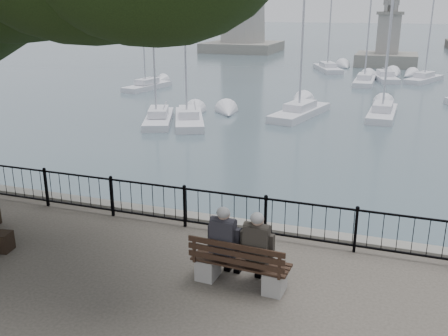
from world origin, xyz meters
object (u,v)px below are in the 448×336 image
at_px(person_left, 226,246).
at_px(person_right, 259,252).
at_px(bench, 240,269).
at_px(lion_monument, 388,44).

height_order(person_left, person_right, same).
distance_m(bench, lion_monument, 49.58).
distance_m(person_right, lion_monument, 49.48).
bearing_deg(lion_monument, bench, -91.09).
height_order(bench, person_right, person_right).
height_order(person_left, lion_monument, lion_monument).
bearing_deg(bench, person_left, 157.85).
bearing_deg(person_right, bench, -165.70).
xyz_separation_m(bench, lion_monument, (0.94, 49.56, 0.99)).
xyz_separation_m(person_right, lion_monument, (0.59, 49.47, 0.61)).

